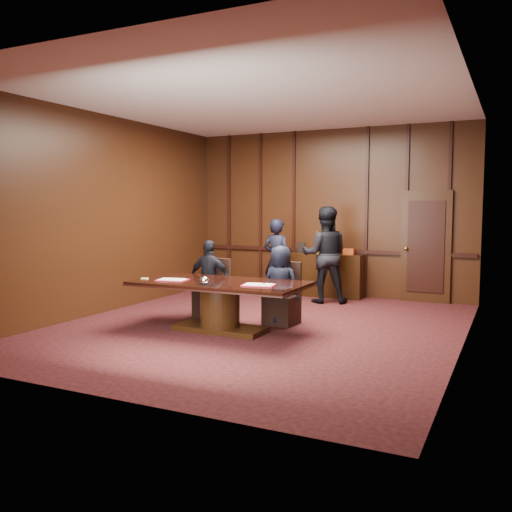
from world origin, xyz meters
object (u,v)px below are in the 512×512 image
Objects in this scene: signatory_right at (280,285)px; witness_right at (325,255)px; conference_table at (220,298)px; signatory_left at (210,279)px; witness_left at (277,259)px; sideboard at (325,273)px.

witness_right is (-0.02, 2.25, 0.31)m from signatory_right.
signatory_left reaches higher than conference_table.
conference_table is 1.60× the size of witness_left.
conference_table is at bearing -96.14° from sideboard.
signatory_right is 2.38m from witness_left.
conference_table is (-0.40, -3.76, 0.02)m from sideboard.
conference_table is at bearing 55.19° from signatory_right.
witness_left is at bearing -14.26° from witness_right.
conference_table is 3.14m from witness_right.
signatory_left is 1.30m from signatory_right.
signatory_left is at bearing 4.28° from signatory_right.
witness_left is at bearing -132.83° from sideboard.
witness_right is at bearing -166.72° from witness_left.
witness_right is (0.23, -0.71, 0.46)m from sideboard.
witness_right is (0.63, 3.05, 0.43)m from conference_table.
sideboard is 1.26× the size of signatory_right.
signatory_right is (1.30, 0.00, -0.03)m from signatory_left.
sideboard is 3.78m from conference_table.
conference_table is 1.04m from signatory_right.
signatory_left is (-0.65, 0.80, 0.15)m from conference_table.
sideboard reaches higher than signatory_right.
signatory_right is 0.77× the size of witness_left.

